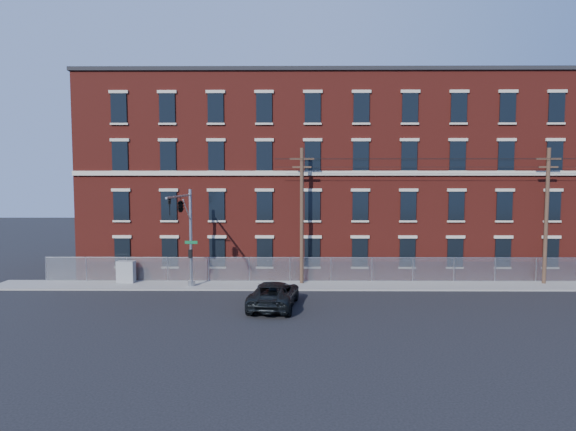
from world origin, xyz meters
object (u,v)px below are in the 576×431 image
at_px(traffic_signal_mast, 183,216).
at_px(utility_cabinet, 126,272).
at_px(utility_pole_near, 302,213).
at_px(pickup_truck, 274,294).

bearing_deg(traffic_signal_mast, utility_cabinet, 145.78).
bearing_deg(utility_pole_near, traffic_signal_mast, -156.86).
height_order(traffic_signal_mast, pickup_truck, traffic_signal_mast).
bearing_deg(pickup_truck, utility_pole_near, -99.38).
relative_size(utility_pole_near, utility_cabinet, 6.19).
height_order(traffic_signal_mast, utility_pole_near, utility_pole_near).
xyz_separation_m(pickup_truck, utility_cabinet, (-11.31, 6.39, 0.14)).
relative_size(pickup_truck, utility_cabinet, 3.52).
height_order(pickup_truck, utility_cabinet, utility_cabinet).
height_order(utility_pole_near, utility_cabinet, utility_pole_near).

